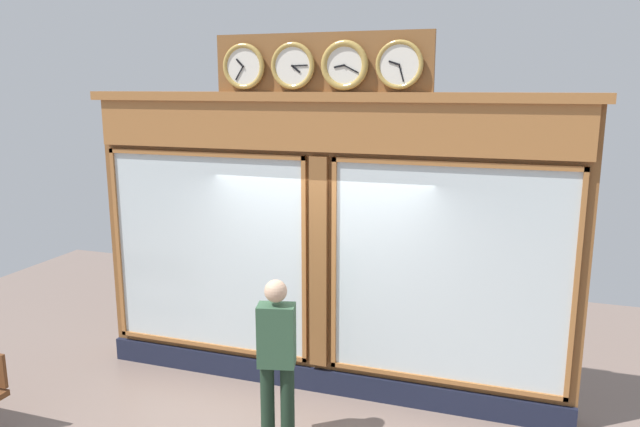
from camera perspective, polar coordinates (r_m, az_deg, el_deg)
The scene contains 2 objects.
shop_facade at distance 6.81m, azimuth 0.33°, elevation -2.76°, with size 5.66×0.42×4.04m.
pedestrian at distance 6.03m, azimuth -4.12°, elevation -13.17°, with size 0.40×0.30×1.69m.
Camera 1 is at (-2.06, 6.14, 3.49)m, focal length 33.79 mm.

